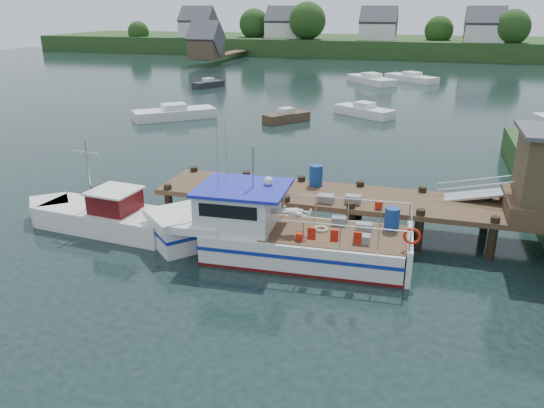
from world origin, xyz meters
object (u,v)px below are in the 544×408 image
(work_boat, at_px, (101,215))
(moored_d, at_px, (371,80))
(dock, at_px, (481,186))
(moored_b, at_px, (364,111))
(moored_rowboat, at_px, (286,117))
(moored_far, at_px, (411,78))
(moored_e, at_px, (208,84))
(moored_a, at_px, (174,113))
(lobster_boat, at_px, (272,233))

(work_boat, height_order, moored_d, work_boat)
(dock, xyz_separation_m, moored_b, (-7.03, 23.53, -1.82))
(moored_rowboat, xyz_separation_m, moored_far, (8.22, 26.78, 0.01))
(moored_far, distance_m, moored_d, 5.40)
(work_boat, bearing_deg, moored_e, 111.93)
(moored_rowboat, distance_m, moored_d, 23.93)
(moored_d, relative_size, moored_e, 1.78)
(dock, xyz_separation_m, moored_a, (-21.35, 18.22, -1.81))
(moored_a, height_order, moored_d, moored_d)
(dock, height_order, lobster_boat, lobster_boat)
(moored_rowboat, relative_size, moored_far, 0.57)
(moored_far, bearing_deg, moored_rowboat, -84.08)
(dock, height_order, moored_e, dock)
(lobster_boat, bearing_deg, moored_rowboat, 100.86)
(moored_far, bearing_deg, moored_b, -73.90)
(moored_far, xyz_separation_m, moored_b, (-2.75, -22.75, 0.01))
(lobster_boat, xyz_separation_m, moored_e, (-18.41, 38.05, -0.48))
(lobster_boat, bearing_deg, dock, 21.88)
(moored_a, bearing_deg, moored_d, 43.04)
(moored_far, height_order, moored_a, moored_a)
(lobster_boat, relative_size, moored_rowboat, 2.73)
(dock, relative_size, lobster_boat, 1.66)
(moored_b, bearing_deg, moored_rowboat, -146.20)
(dock, relative_size, work_boat, 2.40)
(moored_rowboat, relative_size, moored_e, 0.95)
(dock, distance_m, moored_rowboat, 23.23)
(moored_a, bearing_deg, work_boat, -91.30)
(lobster_boat, distance_m, moored_d, 46.35)
(moored_b, height_order, moored_e, moored_b)
(moored_far, bearing_deg, moored_d, -121.09)
(moored_a, relative_size, moored_d, 0.91)
(dock, bearing_deg, moored_a, 139.53)
(work_boat, height_order, moored_b, work_boat)
(lobster_boat, relative_size, moored_a, 1.60)
(moored_far, xyz_separation_m, moored_d, (-4.37, -3.17, 0.03))
(moored_rowboat, xyz_separation_m, moored_d, (3.85, 23.62, 0.04))
(moored_d, bearing_deg, moored_far, 26.50)
(moored_far, relative_size, moored_a, 1.03)
(lobster_boat, xyz_separation_m, moored_far, (2.74, 49.49, -0.45))
(moored_rowboat, bearing_deg, lobster_boat, -97.35)
(moored_d, xyz_separation_m, moored_e, (-16.78, -8.27, -0.06))
(moored_rowboat, relative_size, moored_d, 0.53)
(moored_e, bearing_deg, moored_a, -59.75)
(moored_b, height_order, moored_d, moored_d)
(moored_rowboat, xyz_separation_m, moored_e, (-12.93, 15.34, -0.02))
(work_boat, bearing_deg, moored_far, 83.88)
(work_boat, bearing_deg, moored_b, 79.99)
(moored_rowboat, xyz_separation_m, moored_a, (-8.85, -1.27, 0.03))
(moored_rowboat, bearing_deg, dock, -78.24)
(dock, distance_m, moored_e, 43.17)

